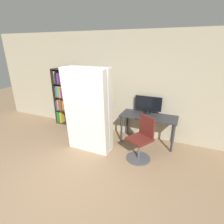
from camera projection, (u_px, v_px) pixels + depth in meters
The scene contains 8 objects.
ground_plane at pixel (53, 194), 2.93m from camera, with size 16.00×16.00×0.00m, color #937556.
wall_back at pixel (114, 85), 4.72m from camera, with size 8.00×0.06×2.70m.
desk at pixel (148, 119), 4.32m from camera, with size 1.37×0.56×0.73m.
monitor at pixel (148, 104), 4.37m from camera, with size 0.67×0.19×0.44m.
office_chair at pixel (141, 142), 3.74m from camera, with size 0.60×0.60×0.97m.
bookshelf at pixel (66, 98), 5.35m from camera, with size 0.90×0.29×1.72m.
mattress_near at pixel (86, 113), 3.81m from camera, with size 1.00×0.29×1.94m.
mattress_far at pixel (91, 109), 4.01m from camera, with size 1.00×0.25×1.93m.
Camera 1 is at (1.81, -1.67, 2.34)m, focal length 28.00 mm.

